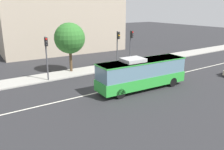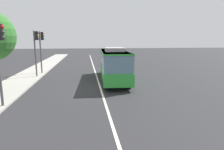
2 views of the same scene
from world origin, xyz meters
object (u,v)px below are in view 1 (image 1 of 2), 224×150
street_tree_kerbside_left (70,38)px  traffic_light_mid_block (131,42)px  traffic_light_far_corner (118,43)px  transit_bus (142,72)px  traffic_light_near_corner (46,51)px

street_tree_kerbside_left → traffic_light_mid_block: bearing=-13.9°
traffic_light_far_corner → street_tree_kerbside_left: 6.55m
traffic_light_far_corner → transit_bus: bearing=-16.8°
transit_bus → traffic_light_far_corner: (2.80, 8.26, 1.75)m
traffic_light_near_corner → traffic_light_far_corner: (10.06, 0.29, 0.00)m
transit_bus → street_tree_kerbside_left: size_ratio=1.56×
traffic_light_near_corner → street_tree_kerbside_left: bearing=122.9°
traffic_light_near_corner → street_tree_kerbside_left: size_ratio=0.80×
traffic_light_far_corner → traffic_light_near_corner: bearing=-86.4°
transit_bus → street_tree_kerbside_left: bearing=111.4°
traffic_light_mid_block → transit_bus: bearing=-36.0°
traffic_light_mid_block → traffic_light_far_corner: size_ratio=1.00×
transit_bus → traffic_light_near_corner: bearing=135.6°
traffic_light_near_corner → traffic_light_far_corner: same height
transit_bus → traffic_light_far_corner: traffic_light_far_corner is taller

